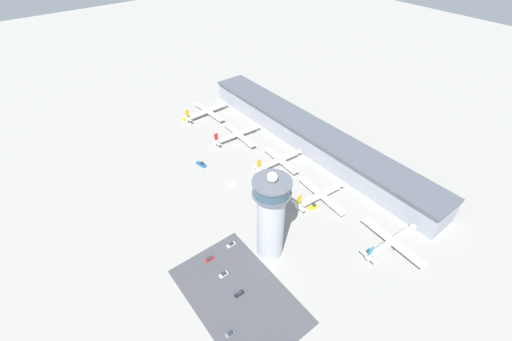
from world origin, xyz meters
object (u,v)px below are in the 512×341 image
control_tower (271,216)px  car_silver_sedan (230,334)px  airplane_gate_alpha (207,111)px  airplane_gate_delta (320,195)px  car_grey_coupe (224,274)px  airplane_gate_charlie (280,160)px  car_yellow_taxi (231,245)px  car_white_wagon (239,294)px  service_truck_baggage (201,164)px  airplane_gate_echo (392,241)px  car_maroon_suv (209,259)px  airplane_gate_bravo (238,134)px  service_truck_catering (187,118)px  service_truck_fuel (313,207)px

control_tower → car_silver_sedan: (23.40, -40.74, -25.25)m
airplane_gate_alpha → airplane_gate_delta: 128.32m
airplane_gate_delta → car_grey_coupe: size_ratio=8.50×
airplane_gate_charlie → car_yellow_taxi: bearing=-60.8°
car_yellow_taxi → car_grey_coupe: car_grey_coupe is taller
car_white_wagon → service_truck_baggage: bearing=159.1°
car_grey_coupe → airplane_gate_echo: bearing=63.4°
control_tower → airplane_gate_echo: control_tower is taller
control_tower → car_grey_coupe: control_tower is taller
airplane_gate_charlie → car_maroon_suv: (37.13, -79.06, -3.58)m
control_tower → airplane_gate_bravo: size_ratio=1.35×
car_white_wagon → service_truck_catering: bearing=159.2°
control_tower → car_maroon_suv: size_ratio=11.11×
airplane_gate_charlie → service_truck_fuel: (43.29, -11.25, -3.11)m
airplane_gate_alpha → car_white_wagon: 167.31m
control_tower → car_white_wagon: size_ratio=11.34×
airplane_gate_bravo → control_tower: bearing=-26.6°
airplane_gate_alpha → car_grey_coupe: airplane_gate_alpha is taller
airplane_gate_bravo → car_grey_coupe: airplane_gate_bravo is taller
airplane_gate_charlie → car_yellow_taxi: 74.66m
airplane_gate_delta → car_maroon_suv: 76.14m
airplane_gate_bravo → car_maroon_suv: airplane_gate_bravo is taller
airplane_gate_delta → car_silver_sedan: size_ratio=8.63×
service_truck_catering → car_grey_coupe: bearing=-22.4°
airplane_gate_alpha → airplane_gate_delta: size_ratio=1.03×
airplane_gate_alpha → service_truck_fuel: 131.04m
service_truck_catering → car_white_wagon: (154.86, -58.67, -0.58)m
airplane_gate_echo → service_truck_fuel: airplane_gate_echo is taller
service_truck_baggage → car_yellow_taxi: service_truck_baggage is taller
airplane_gate_delta → service_truck_fuel: 8.97m
airplane_gate_bravo → airplane_gate_alpha: bearing=179.4°
airplane_gate_charlie → car_grey_coupe: 92.46m
service_truck_fuel → service_truck_baggage: (-75.34, -31.19, 0.00)m
car_maroon_suv → airplane_gate_charlie: bearing=115.2°
airplane_gate_bravo → car_maroon_suv: bearing=-43.0°
airplane_gate_alpha → airplane_gate_charlie: (87.47, 3.37, 0.11)m
car_silver_sedan → car_white_wagon: 18.75m
airplane_gate_bravo → car_maroon_suv: 110.34m
service_truck_fuel → airplane_gate_alpha: bearing=176.6°
car_yellow_taxi → car_maroon_suv: 13.98m
service_truck_fuel → car_maroon_suv: service_truck_fuel is taller
car_white_wagon → airplane_gate_echo: bearing=71.5°
airplane_gate_echo → car_yellow_taxi: size_ratio=8.12×
airplane_gate_charlie → service_truck_baggage: size_ratio=4.73×
airplane_gate_alpha → service_truck_baggage: size_ratio=5.12×
control_tower → service_truck_fuel: 47.83m
service_truck_catering → car_white_wagon: size_ratio=1.78×
airplane_gate_delta → car_silver_sedan: (33.97, -88.99, -3.25)m
airplane_gate_bravo → airplane_gate_delta: (84.35, 0.74, -0.26)m
service_truck_baggage → car_grey_coupe: (81.16, -35.83, -0.46)m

